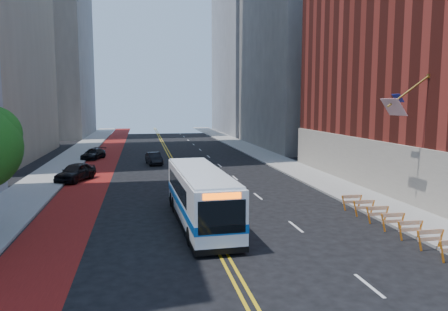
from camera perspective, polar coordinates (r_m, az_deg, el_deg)
name	(u,v)px	position (r m, az deg, el deg)	size (l,w,h in m)	color
ground	(234,275)	(18.23, 1.34, -15.28)	(160.00, 160.00, 0.00)	black
sidewalk_left	(58,169)	(47.74, -20.86, -1.68)	(4.00, 140.00, 0.15)	gray
sidewalk_right	(283,163)	(49.49, 7.65, -0.98)	(4.00, 140.00, 0.15)	gray
bus_lane_paint	(98,169)	(47.21, -16.19, -1.67)	(3.60, 140.00, 0.01)	maroon
center_line_inner	(174,167)	(47.12, -6.56, -1.46)	(0.14, 140.00, 0.01)	gold
center_line_outer	(177,167)	(47.14, -6.12, -1.45)	(0.14, 140.00, 0.01)	gold
lane_dashes	(208,156)	(55.55, -2.04, -0.12)	(0.14, 98.20, 0.01)	silver
midrise_right_near	(316,15)	(70.95, 11.96, 17.51)	(18.00, 26.00, 40.00)	slate
midrise_right_far	(267,6)	(100.55, 5.67, 18.81)	(20.00, 28.00, 55.00)	gray
construction_barriers	(401,223)	(24.67, 22.14, -8.16)	(1.42, 10.91, 1.00)	orange
transit_bus	(200,196)	(24.90, -3.15, -5.25)	(2.88, 11.43, 3.12)	silver
car_a	(76,172)	(40.45, -18.82, -2.05)	(1.88, 4.68, 1.59)	black
car_b	(154,158)	(49.07, -9.13, -0.39)	(1.40, 4.02, 1.32)	black
car_c	(93,154)	(55.14, -16.69, 0.20)	(1.80, 4.43, 1.29)	black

